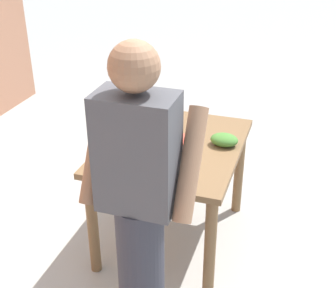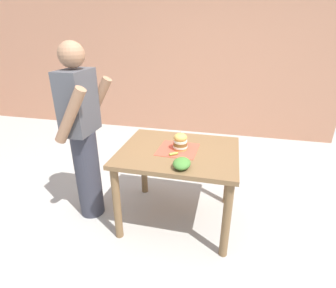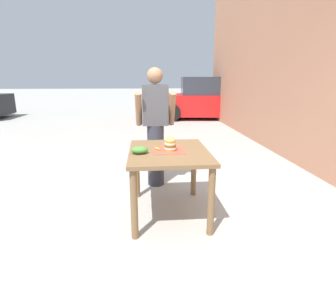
% 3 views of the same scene
% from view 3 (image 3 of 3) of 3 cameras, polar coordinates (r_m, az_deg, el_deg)
% --- Properties ---
extents(ground_plane, '(80.00, 80.00, 0.00)m').
position_cam_3_polar(ground_plane, '(3.20, 0.16, -14.70)').
color(ground_plane, '#ADAAA3').
extents(patio_table, '(0.88, 1.07, 0.76)m').
position_cam_3_polar(patio_table, '(2.95, 0.17, -3.77)').
color(patio_table, brown).
rests_on(patio_table, ground).
extents(serving_paper, '(0.36, 0.36, 0.00)m').
position_cam_3_polar(serving_paper, '(2.92, 0.30, -1.34)').
color(serving_paper, '#D64C38').
rests_on(serving_paper, patio_table).
extents(sandwich, '(0.13, 0.13, 0.19)m').
position_cam_3_polar(sandwich, '(2.88, 0.50, 0.04)').
color(sandwich, gold).
rests_on(sandwich, serving_paper).
extents(pickle_spear, '(0.06, 0.08, 0.02)m').
position_cam_3_polar(pickle_spear, '(2.92, -2.22, -1.06)').
color(pickle_spear, '#8EA83D').
rests_on(pickle_spear, serving_paper).
extents(side_salad, '(0.18, 0.14, 0.08)m').
position_cam_3_polar(side_salad, '(2.81, -6.20, -1.29)').
color(side_salad, '#477F33').
rests_on(side_salad, patio_table).
extents(diner_across_table, '(0.55, 0.35, 1.69)m').
position_cam_3_polar(diner_across_table, '(3.74, -2.75, 3.96)').
color(diner_across_table, '#33333D').
rests_on(diner_across_table, ground).
extents(parked_car_near_curb, '(4.33, 2.11, 1.60)m').
position_cam_3_polar(parked_car_near_curb, '(10.58, 8.15, 9.49)').
color(parked_car_near_curb, red).
rests_on(parked_car_near_curb, ground).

